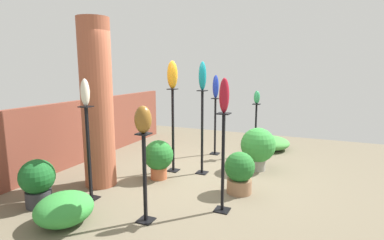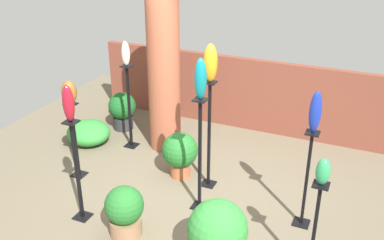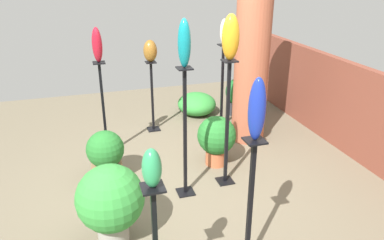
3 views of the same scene
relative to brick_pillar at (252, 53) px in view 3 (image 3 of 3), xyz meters
name	(u,v)px [view 3 (image 3 of 3)]	position (x,y,z in m)	size (l,w,h in m)	color
ground_plane	(176,186)	(1.02, -1.43, -1.35)	(8.00, 8.00, 0.00)	#6B604C
brick_wall_back	(361,115)	(1.02, 1.20, -0.71)	(5.60, 0.12, 1.29)	brown
brick_pillar	(252,53)	(0.00, 0.00, 0.00)	(0.51, 0.51, 2.71)	#9E5138
pedestal_cobalt	(250,213)	(2.49, -1.16, -0.77)	(0.20, 0.20, 1.28)	black
pedestal_amber	(227,129)	(1.09, -0.81, -0.63)	(0.20, 0.20, 1.56)	black
pedestal_ruby	(104,114)	(-0.10, -2.16, -0.73)	(0.20, 0.20, 1.36)	black
pedestal_teal	(185,139)	(1.19, -1.36, -0.64)	(0.20, 0.20, 1.55)	black
pedestal_bronze	(152,100)	(-0.76, -1.35, -0.83)	(0.20, 0.20, 1.15)	black
pedestal_ivory	(222,91)	(-0.52, -0.24, -0.71)	(0.20, 0.20, 1.40)	black
art_vase_cobalt	(257,109)	(2.49, -1.16, 0.18)	(0.14, 0.14, 0.51)	#192D9E
art_vase_amber	(231,37)	(1.09, -0.81, 0.46)	(0.18, 0.20, 0.50)	orange
art_vase_jade	(152,168)	(2.74, -2.03, -0.04)	(0.14, 0.13, 0.29)	#2D9356
art_vase_ruby	(97,45)	(-0.10, -2.16, 0.23)	(0.14, 0.13, 0.45)	maroon
art_vase_teal	(184,43)	(1.19, -1.36, 0.45)	(0.15, 0.14, 0.51)	#0F727A
art_vase_bronze	(150,51)	(-0.76, -1.35, -0.04)	(0.21, 0.21, 0.34)	brown
art_vase_ivory	(224,32)	(-0.52, -0.24, 0.24)	(0.13, 0.12, 0.39)	beige
potted_plant_back_center	(239,95)	(-0.99, 0.27, -0.98)	(0.49, 0.49, 0.68)	#2D2D33
potted_plant_mid_right	(110,200)	(1.78, -2.27, -0.89)	(0.66, 0.66, 0.82)	gray
potted_plant_front_right	(217,138)	(0.62, -0.76, -0.96)	(0.52, 0.52, 0.69)	#B25B38
potted_plant_front_left	(106,155)	(0.58, -2.22, -1.01)	(0.47, 0.47, 0.66)	#936B4C
foliage_bed_east	(197,104)	(-1.22, -0.45, -1.16)	(0.73, 0.69, 0.39)	#338C38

